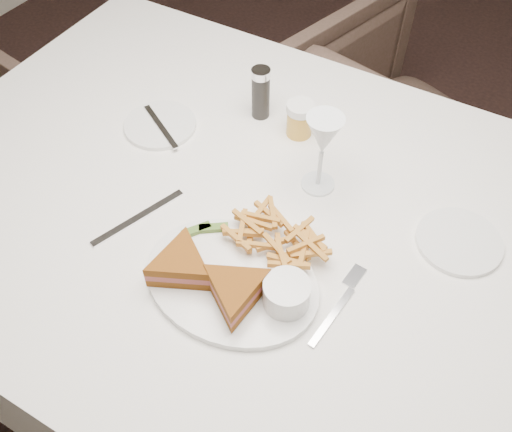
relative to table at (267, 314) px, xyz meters
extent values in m
plane|color=black|center=(0.30, 0.16, -0.38)|extent=(5.00, 5.00, 0.00)
cube|color=white|center=(0.00, 0.00, 0.00)|extent=(1.62, 1.13, 0.75)
imported|color=#49362D|center=(0.04, 0.86, -0.01)|extent=(0.85, 0.82, 0.74)
ellipsoid|color=white|center=(0.02, -0.17, 0.38)|extent=(0.33, 0.27, 0.01)
cube|color=silver|center=(-0.21, -0.14, 0.38)|extent=(0.07, 0.20, 0.00)
cylinder|color=white|center=(-0.34, 0.09, 0.38)|extent=(0.16, 0.16, 0.01)
cylinder|color=white|center=(0.33, 0.14, 0.38)|extent=(0.16, 0.16, 0.01)
cylinder|color=black|center=(-0.18, 0.24, 0.44)|extent=(0.04, 0.04, 0.12)
cylinder|color=gold|center=(-0.07, 0.24, 0.42)|extent=(0.06, 0.06, 0.08)
cube|color=#456824|center=(-0.06, -0.10, 0.40)|extent=(0.05, 0.05, 0.01)
cube|color=#456824|center=(-0.09, -0.12, 0.40)|extent=(0.04, 0.06, 0.01)
cylinder|color=white|center=(0.13, -0.16, 0.42)|extent=(0.08, 0.08, 0.05)
camera|label=1|loc=(0.36, -0.61, 1.23)|focal=40.00mm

